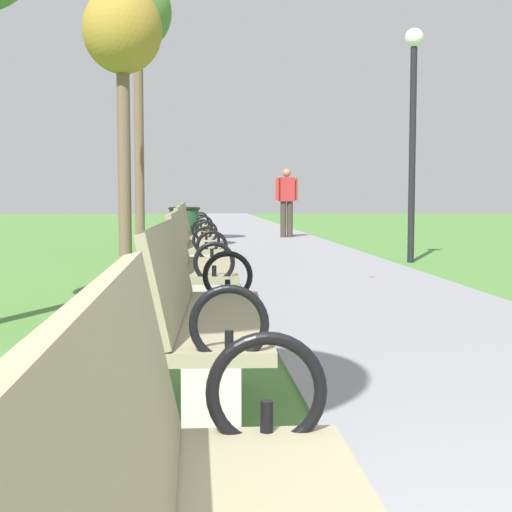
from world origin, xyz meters
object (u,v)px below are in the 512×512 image
at_px(park_bench_6, 194,228).
at_px(park_bench_4, 196,246).
at_px(lamp_post, 413,108).
at_px(tree_4, 138,19).
at_px(park_bench_5, 195,235).
at_px(park_bench_3, 198,267).
at_px(trash_bin, 184,235).
at_px(park_bench_2, 202,319).
at_px(tree_3, 123,37).
at_px(pedestrian_walking, 287,199).

bearing_deg(park_bench_6, park_bench_4, -90.00).
bearing_deg(lamp_post, tree_4, 140.22).
xyz_separation_m(park_bench_5, park_bench_6, (-0.00, 2.33, 0.00)).
bearing_deg(lamp_post, park_bench_5, -162.42).
bearing_deg(lamp_post, park_bench_3, -120.39).
distance_m(park_bench_4, park_bench_6, 4.43).
height_order(park_bench_5, trash_bin, park_bench_5).
bearing_deg(tree_4, park_bench_2, -84.87).
xyz_separation_m(tree_3, pedestrian_walking, (3.36, 4.97, -2.67)).
distance_m(park_bench_4, park_bench_5, 2.10).
bearing_deg(park_bench_6, lamp_post, -21.70).
xyz_separation_m(park_bench_2, tree_3, (-1.15, 9.54, 3.12)).
bearing_deg(park_bench_4, pedestrian_walking, 77.25).
height_order(park_bench_2, park_bench_6, same).
height_order(park_bench_5, tree_4, tree_4).
bearing_deg(tree_3, park_bench_6, -16.72).
xyz_separation_m(park_bench_6, tree_3, (-1.15, 0.35, 3.12)).
bearing_deg(park_bench_5, park_bench_6, 90.00).
relative_size(park_bench_5, lamp_post, 0.46).
distance_m(tree_3, tree_4, 2.07).
xyz_separation_m(pedestrian_walking, trash_bin, (-2.35, -6.40, -0.50)).
xyz_separation_m(park_bench_3, tree_3, (-1.15, 7.20, 3.12)).
bearing_deg(park_bench_3, trash_bin, 91.46).
height_order(tree_4, lamp_post, tree_4).
bearing_deg(park_bench_5, tree_4, 102.60).
distance_m(park_bench_3, park_bench_6, 6.86).
xyz_separation_m(park_bench_3, park_bench_5, (0.00, 4.53, 0.00)).
distance_m(park_bench_2, pedestrian_walking, 14.68).
height_order(park_bench_6, tree_3, tree_3).
distance_m(park_bench_3, pedestrian_walking, 12.38).
height_order(park_bench_4, park_bench_5, same).
xyz_separation_m(tree_3, tree_4, (0.12, 1.93, 0.73)).
distance_m(park_bench_2, trash_bin, 8.11).
relative_size(pedestrian_walking, lamp_post, 0.47).
relative_size(tree_4, lamp_post, 1.49).
bearing_deg(lamp_post, park_bench_6, 158.30).
xyz_separation_m(park_bench_3, trash_bin, (-0.15, 5.78, -0.06)).
height_order(park_bench_3, park_bench_4, same).
relative_size(tree_4, trash_bin, 6.16).
bearing_deg(park_bench_2, pedestrian_walking, 81.35).
xyz_separation_m(park_bench_3, pedestrian_walking, (2.21, 12.18, 0.44)).
xyz_separation_m(park_bench_5, tree_4, (-1.03, 4.61, 3.84)).
relative_size(park_bench_5, tree_4, 0.31).
xyz_separation_m(pedestrian_walking, lamp_post, (1.05, -6.62, 1.38)).
bearing_deg(park_bench_2, tree_3, 96.87).
height_order(park_bench_2, tree_4, tree_4).
relative_size(park_bench_2, trash_bin, 1.93).
relative_size(park_bench_3, tree_3, 0.36).
height_order(park_bench_3, park_bench_6, same).
height_order(tree_3, pedestrian_walking, tree_3).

